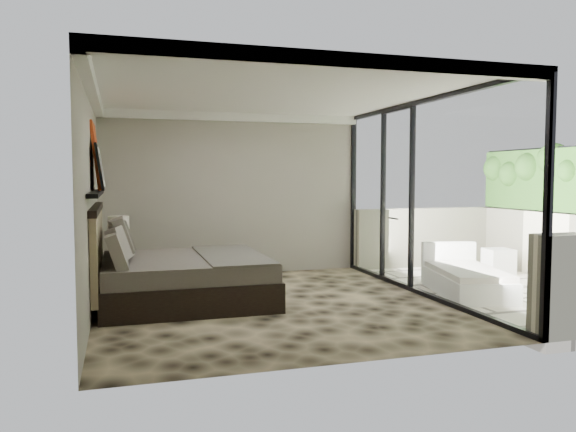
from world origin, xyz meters
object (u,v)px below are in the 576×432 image
object	(u,v)px
table_lamp	(119,230)
ottoman	(498,261)
lounger	(466,279)
bed	(177,275)
nightstand	(119,270)

from	to	relation	value
table_lamp	ottoman	bearing A→B (deg)	-6.05
ottoman	lounger	world-z (taller)	lounger
bed	ottoman	xyz separation A→B (m)	(5.63, 0.65, -0.15)
nightstand	ottoman	world-z (taller)	nightstand
bed	lounger	world-z (taller)	bed
bed	nightstand	size ratio (longest dim) A/B	4.45
bed	lounger	xyz separation A→B (m)	(4.10, -0.61, -0.16)
bed	table_lamp	size ratio (longest dim) A/B	3.92
bed	ottoman	world-z (taller)	bed
nightstand	lounger	distance (m)	5.24
table_lamp	ottoman	distance (m)	6.45
ottoman	lounger	bearing A→B (deg)	-140.41
ottoman	bed	bearing A→B (deg)	-173.36
bed	table_lamp	distance (m)	1.61
table_lamp	lounger	distance (m)	5.27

